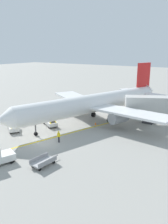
{
  "coord_description": "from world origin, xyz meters",
  "views": [
    {
      "loc": [
        21.35,
        -22.4,
        12.86
      ],
      "look_at": [
        0.8,
        9.3,
        2.5
      ],
      "focal_mm": 36.91,
      "sensor_mm": 36.0,
      "label": 1
    }
  ],
  "objects_px": {
    "baggage_cart_loaded": "(43,162)",
    "safety_cone_nose_right": "(95,123)",
    "airliner": "(95,103)",
    "belt_loader_forward_hold": "(13,126)",
    "ground_crew_marshaller": "(59,136)",
    "jet_bridge": "(168,104)",
    "baggage_tug_near_wing": "(25,115)",
    "belt_loader_aft_hold": "(50,121)"
  },
  "relations": [
    {
      "from": "belt_loader_forward_hold",
      "to": "safety_cone_nose_right",
      "type": "height_order",
      "value": "belt_loader_forward_hold"
    },
    {
      "from": "baggage_cart_loaded",
      "to": "safety_cone_nose_right",
      "type": "height_order",
      "value": "baggage_cart_loaded"
    },
    {
      "from": "belt_loader_forward_hold",
      "to": "ground_crew_marshaller",
      "type": "distance_m",
      "value": 9.49
    },
    {
      "from": "airliner",
      "to": "belt_loader_forward_hold",
      "type": "relative_size",
      "value": 7.11
    },
    {
      "from": "belt_loader_forward_hold",
      "to": "belt_loader_aft_hold",
      "type": "bearing_deg",
      "value": 56.78
    },
    {
      "from": "jet_bridge",
      "to": "baggage_tug_near_wing",
      "type": "relative_size",
      "value": 4.63
    },
    {
      "from": "belt_loader_aft_hold",
      "to": "jet_bridge",
      "type": "bearing_deg",
      "value": 35.7
    },
    {
      "from": "baggage_cart_loaded",
      "to": "safety_cone_nose_right",
      "type": "xyz_separation_m",
      "value": [
        -2.39,
        15.94,
        -0.25
      ]
    },
    {
      "from": "belt_loader_forward_hold",
      "to": "jet_bridge",
      "type": "bearing_deg",
      "value": 40.49
    },
    {
      "from": "baggage_tug_near_wing",
      "to": "belt_loader_forward_hold",
      "type": "distance_m",
      "value": 5.56
    },
    {
      "from": "ground_crew_marshaller",
      "to": "baggage_cart_loaded",
      "type": "bearing_deg",
      "value": -65.94
    },
    {
      "from": "belt_loader_aft_hold",
      "to": "ground_crew_marshaller",
      "type": "xyz_separation_m",
      "value": [
        6.11,
        -5.05,
        0.13
      ]
    },
    {
      "from": "baggage_tug_near_wing",
      "to": "belt_loader_aft_hold",
      "type": "distance_m",
      "value": 5.93
    },
    {
      "from": "baggage_tug_near_wing",
      "to": "safety_cone_nose_right",
      "type": "bearing_deg",
      "value": 21.32
    },
    {
      "from": "airliner",
      "to": "belt_loader_forward_hold",
      "type": "distance_m",
      "value": 14.78
    },
    {
      "from": "belt_loader_aft_hold",
      "to": "baggage_cart_loaded",
      "type": "height_order",
      "value": "belt_loader_aft_hold"
    },
    {
      "from": "airliner",
      "to": "safety_cone_nose_right",
      "type": "xyz_separation_m",
      "value": [
        1.15,
        -1.84,
        -3.2
      ]
    },
    {
      "from": "jet_bridge",
      "to": "baggage_tug_near_wing",
      "type": "bearing_deg",
      "value": -151.61
    },
    {
      "from": "ground_crew_marshaller",
      "to": "belt_loader_aft_hold",
      "type": "bearing_deg",
      "value": 140.42
    },
    {
      "from": "jet_bridge",
      "to": "belt_loader_forward_hold",
      "type": "bearing_deg",
      "value": -139.51
    },
    {
      "from": "airliner",
      "to": "belt_loader_aft_hold",
      "type": "height_order",
      "value": "airliner"
    },
    {
      "from": "belt_loader_forward_hold",
      "to": "baggage_cart_loaded",
      "type": "distance_m",
      "value": 13.73
    },
    {
      "from": "jet_bridge",
      "to": "ground_crew_marshaller",
      "type": "relative_size",
      "value": 7.39
    },
    {
      "from": "belt_loader_aft_hold",
      "to": "baggage_cart_loaded",
      "type": "xyz_separation_m",
      "value": [
        8.9,
        -11.3,
        -0.31
      ]
    },
    {
      "from": "ground_crew_marshaller",
      "to": "safety_cone_nose_right",
      "type": "height_order",
      "value": "ground_crew_marshaller"
    },
    {
      "from": "belt_loader_aft_hold",
      "to": "ground_crew_marshaller",
      "type": "relative_size",
      "value": 2.93
    },
    {
      "from": "belt_loader_forward_hold",
      "to": "safety_cone_nose_right",
      "type": "xyz_separation_m",
      "value": [
        9.89,
        9.79,
        -0.56
      ]
    },
    {
      "from": "baggage_tug_near_wing",
      "to": "baggage_cart_loaded",
      "type": "distance_m",
      "value": 18.52
    },
    {
      "from": "baggage_tug_near_wing",
      "to": "belt_loader_forward_hold",
      "type": "height_order",
      "value": "belt_loader_forward_hold"
    },
    {
      "from": "ground_crew_marshaller",
      "to": "safety_cone_nose_right",
      "type": "distance_m",
      "value": 9.73
    },
    {
      "from": "baggage_tug_near_wing",
      "to": "belt_loader_aft_hold",
      "type": "bearing_deg",
      "value": 2.09
    },
    {
      "from": "ground_crew_marshaller",
      "to": "baggage_tug_near_wing",
      "type": "bearing_deg",
      "value": 158.11
    },
    {
      "from": "jet_bridge",
      "to": "belt_loader_aft_hold",
      "type": "xyz_separation_m",
      "value": [
        -16.78,
        -12.05,
        -2.77
      ]
    },
    {
      "from": "belt_loader_aft_hold",
      "to": "safety_cone_nose_right",
      "type": "relative_size",
      "value": 11.31
    },
    {
      "from": "airliner",
      "to": "belt_loader_forward_hold",
      "type": "bearing_deg",
      "value": -126.93
    },
    {
      "from": "airliner",
      "to": "baggage_tug_near_wing",
      "type": "height_order",
      "value": "airliner"
    },
    {
      "from": "jet_bridge",
      "to": "belt_loader_forward_hold",
      "type": "relative_size",
      "value": 2.6
    },
    {
      "from": "airliner",
      "to": "baggage_cart_loaded",
      "type": "relative_size",
      "value": 9.0
    },
    {
      "from": "baggage_cart_loaded",
      "to": "ground_crew_marshaller",
      "type": "relative_size",
      "value": 2.25
    },
    {
      "from": "baggage_cart_loaded",
      "to": "ground_crew_marshaller",
      "type": "xyz_separation_m",
      "value": [
        -2.79,
        6.25,
        0.44
      ]
    },
    {
      "from": "baggage_cart_loaded",
      "to": "ground_crew_marshaller",
      "type": "bearing_deg",
      "value": 114.06
    },
    {
      "from": "airliner",
      "to": "ground_crew_marshaller",
      "type": "relative_size",
      "value": 20.2
    }
  ]
}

